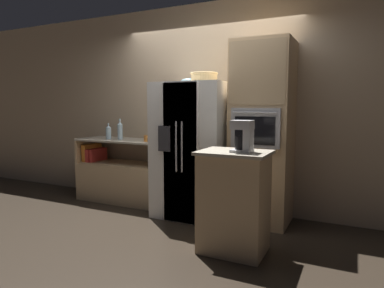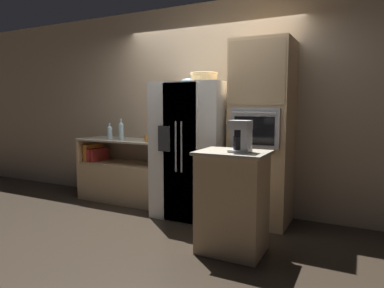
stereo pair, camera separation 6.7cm
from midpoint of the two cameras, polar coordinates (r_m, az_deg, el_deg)
name	(u,v)px [view 1 (the left image)]	position (r m, az deg, el deg)	size (l,w,h in m)	color
ground_plane	(195,214)	(4.58, 0.12, -11.67)	(20.00, 20.00, 0.00)	black
wall_back	(209,107)	(4.76, 2.47, 6.14)	(12.00, 0.06, 2.80)	tan
counter_left	(124,178)	(5.25, -11.68, -5.61)	(1.41, 0.56, 0.93)	tan
refrigerator	(194,150)	(4.41, -0.06, -0.98)	(0.92, 0.84, 1.71)	white
wall_oven	(262,133)	(4.18, 11.17, 1.74)	(0.68, 0.68, 2.18)	tan
island_counter	(234,201)	(3.39, 6.43, -9.49)	(0.67, 0.52, 0.99)	tan
wicker_basket	(204,77)	(4.24, 1.57, 11.13)	(0.34, 0.34, 0.11)	tan
fruit_bowl	(190,81)	(4.48, -0.77, 10.50)	(0.23, 0.23, 0.06)	#668C99
bottle_tall	(120,130)	(5.13, -12.27, 2.24)	(0.07, 0.07, 0.30)	silver
bottle_short	(108,132)	(5.20, -14.11, 1.95)	(0.08, 0.08, 0.23)	silver
mug	(147,138)	(4.78, -7.88, 0.95)	(0.12, 0.09, 0.09)	orange
coffee_maker	(244,135)	(3.20, 8.10, 1.50)	(0.19, 0.17, 0.30)	#B2B2B7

